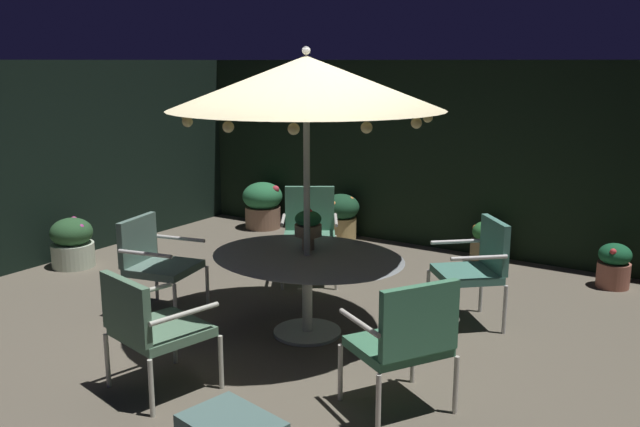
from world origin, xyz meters
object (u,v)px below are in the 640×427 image
(patio_chair_north, at_px, (310,227))
(patio_chair_south, at_px, (477,263))
(patio_chair_east, at_px, (150,324))
(potted_plant_right_near, at_px, (263,204))
(patio_chair_northeast, at_px, (155,258))
(centerpiece_planter, at_px, (308,225))
(potted_plant_left_near, at_px, (72,242))
(potted_plant_back_right, at_px, (614,265))
(patio_dining_table, at_px, (307,268))
(patio_umbrella, at_px, (306,83))
(patio_chair_southeast, at_px, (406,337))
(potted_plant_front_corner, at_px, (488,242))
(potted_plant_back_left, at_px, (341,215))

(patio_chair_north, xyz_separation_m, patio_chair_south, (2.03, -0.28, -0.02))
(patio_chair_east, bearing_deg, potted_plant_right_near, 118.25)
(patio_chair_northeast, height_order, patio_chair_south, patio_chair_south)
(centerpiece_planter, bearing_deg, potted_plant_left_near, 179.29)
(potted_plant_back_right, distance_m, potted_plant_left_near, 6.15)
(patio_dining_table, relative_size, patio_chair_south, 1.79)
(potted_plant_back_right, xyz_separation_m, potted_plant_left_near, (-5.55, -2.66, 0.05))
(patio_umbrella, xyz_separation_m, potted_plant_left_near, (-3.48, 0.20, -1.92))
(centerpiece_planter, bearing_deg, patio_chair_north, 123.08)
(patio_umbrella, distance_m, potted_plant_right_near, 4.45)
(centerpiece_planter, height_order, potted_plant_right_near, centerpiece_planter)
(patio_chair_north, relative_size, patio_chair_northeast, 1.10)
(centerpiece_planter, xyz_separation_m, potted_plant_back_right, (2.16, 2.70, -0.71))
(patio_dining_table, distance_m, potted_plant_left_near, 3.50)
(patio_chair_north, distance_m, potted_plant_left_near, 2.88)
(patio_chair_northeast, height_order, potted_plant_back_right, patio_chair_northeast)
(patio_chair_southeast, distance_m, potted_plant_right_near, 5.58)
(centerpiece_planter, relative_size, patio_chair_southeast, 0.39)
(patio_chair_southeast, bearing_deg, patio_umbrella, 149.06)
(potted_plant_back_right, xyz_separation_m, potted_plant_front_corner, (-1.47, 0.19, 0.00))
(patio_chair_north, relative_size, patio_chair_east, 1.12)
(potted_plant_left_near, bearing_deg, patio_chair_north, 23.25)
(potted_plant_back_right, height_order, potted_plant_right_near, potted_plant_right_near)
(potted_plant_back_left, height_order, potted_plant_right_near, potted_plant_right_near)
(patio_chair_north, xyz_separation_m, potted_plant_back_right, (2.92, 1.53, -0.35))
(patio_chair_southeast, height_order, potted_plant_right_near, patio_chair_southeast)
(patio_chair_south, relative_size, potted_plant_left_near, 1.68)
(patio_chair_north, height_order, potted_plant_front_corner, patio_chair_north)
(centerpiece_planter, xyz_separation_m, patio_chair_north, (-0.76, 1.17, -0.36))
(patio_umbrella, relative_size, potted_plant_left_near, 4.27)
(patio_chair_south, xyz_separation_m, potted_plant_back_left, (-2.64, 1.98, -0.24))
(patio_umbrella, xyz_separation_m, patio_chair_north, (-0.86, 1.33, -1.62))
(potted_plant_left_near, distance_m, potted_plant_right_near, 2.85)
(centerpiece_planter, distance_m, potted_plant_back_right, 3.53)
(patio_chair_north, bearing_deg, potted_plant_front_corner, 49.94)
(patio_chair_northeast, height_order, patio_chair_southeast, patio_chair_southeast)
(centerpiece_planter, bearing_deg, patio_chair_southeast, -33.82)
(patio_chair_south, bearing_deg, patio_chair_southeast, -84.53)
(patio_chair_north, bearing_deg, potted_plant_right_near, 139.47)
(patio_umbrella, distance_m, potted_plant_front_corner, 3.68)
(patio_chair_north, xyz_separation_m, potted_plant_front_corner, (1.45, 1.73, -0.35))
(patio_dining_table, bearing_deg, patio_chair_east, -102.61)
(patio_umbrella, height_order, patio_chair_northeast, patio_umbrella)
(patio_chair_north, distance_m, patio_chair_south, 2.05)
(patio_chair_south, height_order, potted_plant_back_left, patio_chair_south)
(patio_chair_south, height_order, potted_plant_front_corner, patio_chair_south)
(patio_chair_south, bearing_deg, patio_dining_table, -138.26)
(patio_dining_table, bearing_deg, patio_chair_north, 122.78)
(patio_chair_south, relative_size, potted_plant_front_corner, 1.95)
(patio_chair_northeast, relative_size, potted_plant_back_right, 1.92)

